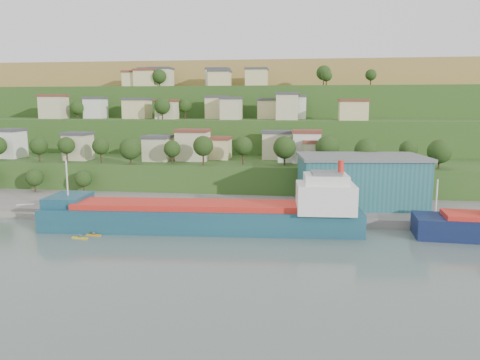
# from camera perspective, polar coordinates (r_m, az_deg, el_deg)

# --- Properties ---
(ground) EXTENTS (500.00, 500.00, 0.00)m
(ground) POSITION_cam_1_polar(r_m,az_deg,el_deg) (98.15, -9.75, -7.19)
(ground) COLOR #4D5E58
(ground) RESTS_ON ground
(quay) EXTENTS (220.00, 26.00, 4.00)m
(quay) POSITION_cam_1_polar(r_m,az_deg,el_deg) (121.10, 3.42, -3.93)
(quay) COLOR slate
(quay) RESTS_ON ground
(hillside) EXTENTS (360.00, 211.19, 96.00)m
(hillside) POSITION_cam_1_polar(r_m,az_deg,el_deg) (261.35, 1.53, 3.17)
(hillside) COLOR #284719
(hillside) RESTS_ON ground
(cargo_ship_near) EXTENTS (70.60, 15.76, 17.98)m
(cargo_ship_near) POSITION_cam_1_polar(r_m,az_deg,el_deg) (103.37, -3.55, -4.59)
(cargo_ship_near) COLOR navy
(cargo_ship_near) RESTS_ON ground
(warehouse) EXTENTS (33.13, 22.72, 12.80)m
(warehouse) POSITION_cam_1_polar(r_m,az_deg,el_deg) (122.87, 14.45, -0.01)
(warehouse) COLOR #1E565A
(warehouse) RESTS_ON quay
(dinghy) EXTENTS (4.48, 3.04, 0.84)m
(dinghy) POSITION_cam_1_polar(r_m,az_deg,el_deg) (132.65, -24.70, -2.90)
(dinghy) COLOR silver
(dinghy) RESTS_ON pebble_beach
(kayak_orange) EXTENTS (3.43, 0.93, 0.85)m
(kayak_orange) POSITION_cam_1_polar(r_m,az_deg,el_deg) (104.38, -17.43, -6.35)
(kayak_orange) COLOR orange
(kayak_orange) RESTS_ON ground
(kayak_yellow) EXTENTS (3.63, 1.13, 0.89)m
(kayak_yellow) POSITION_cam_1_polar(r_m,az_deg,el_deg) (103.07, -18.95, -6.62)
(kayak_yellow) COLOR gold
(kayak_yellow) RESTS_ON ground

